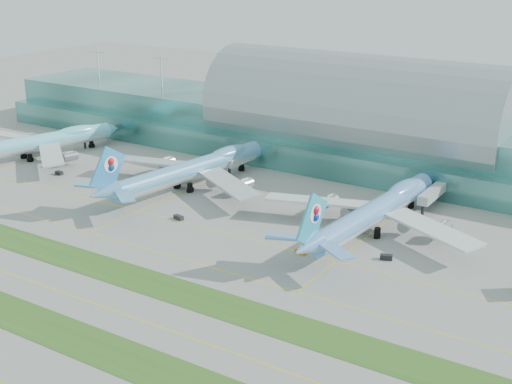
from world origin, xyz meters
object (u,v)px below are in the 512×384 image
Objects in this scene: airliner_b at (193,168)px; airliner_c at (376,209)px; airliner_a at (36,142)px; terminal at (357,128)px.

airliner_b is 1.03× the size of airliner_c.
airliner_c is (147.96, 1.76, 0.18)m from airliner_a.
airliner_b is at bearing -121.14° from terminal.
airliner_b is (76.07, 4.92, 0.39)m from airliner_a.
terminal is 4.16× the size of airliner_c.
terminal is 4.38× the size of airliner_a.
airliner_b reaches higher than airliner_a.
terminal is 69.87m from airliner_b.
terminal is 4.05× the size of airliner_b.
airliner_b is at bearing -178.08° from airliner_c.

